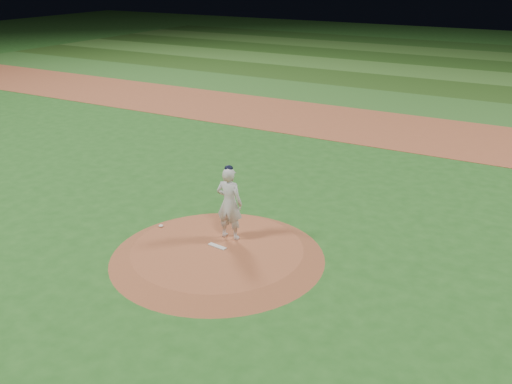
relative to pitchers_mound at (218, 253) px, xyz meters
The scene contains 12 objects.
ground 0.12m from the pitchers_mound, ahead, with size 120.00×120.00×0.00m, color #235A1D.
infield_dirt_band 14.00m from the pitchers_mound, 90.00° to the left, with size 70.00×6.00×0.02m, color #994E2F.
outfield_stripe_0 19.50m from the pitchers_mound, 90.00° to the left, with size 70.00×5.00×0.02m, color #2F6424.
outfield_stripe_1 24.50m from the pitchers_mound, 90.00° to the left, with size 70.00×5.00×0.02m, color #254917.
outfield_stripe_2 29.50m from the pitchers_mound, 90.00° to the left, with size 70.00×5.00×0.02m, color #3A6E28.
outfield_stripe_3 34.50m from the pitchers_mound, 90.00° to the left, with size 70.00×5.00×0.02m, color #224716.
outfield_stripe_4 39.50m from the pitchers_mound, 90.00° to the left, with size 70.00×5.00×0.02m, color #356424.
outfield_stripe_5 44.50m from the pitchers_mound, 90.00° to the left, with size 70.00×5.00×0.02m, color #1F4817.
pitchers_mound is the anchor object (origin of this frame).
pitching_rubber 0.16m from the pitchers_mound, 127.08° to the left, with size 0.53×0.13×0.03m, color beige.
rosin_bag 2.08m from the pitchers_mound, behind, with size 0.12×0.12×0.07m, color silver.
pitcher_on_mound 1.31m from the pitchers_mound, 93.92° to the left, with size 0.76×0.53×2.03m.
Camera 1 is at (7.25, -10.79, 7.03)m, focal length 40.00 mm.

